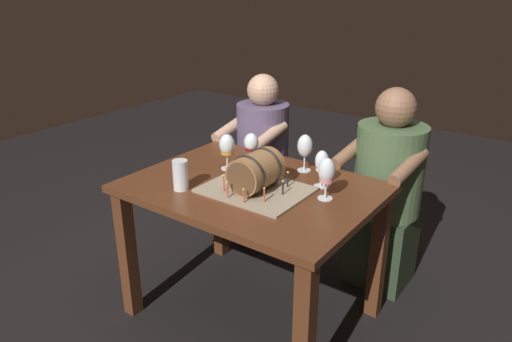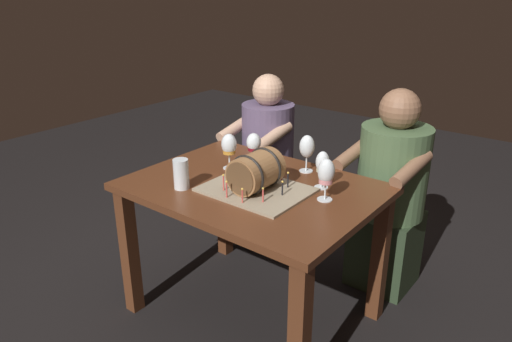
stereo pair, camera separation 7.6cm
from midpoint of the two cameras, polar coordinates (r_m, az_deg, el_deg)
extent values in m
plane|color=black|center=(2.68, 0.52, -16.32)|extent=(8.00, 8.00, 0.00)
cube|color=#562D19|center=(2.31, 0.58, -2.06)|extent=(1.16, 0.86, 0.03)
cube|color=#562D19|center=(2.58, -13.97, -9.27)|extent=(0.07, 0.07, 0.71)
cube|color=#562D19|center=(2.00, 6.32, -19.10)|extent=(0.07, 0.07, 0.71)
cube|color=#562D19|center=(3.03, -3.06, -3.79)|extent=(0.07, 0.07, 0.71)
cube|color=#562D19|center=(2.55, 15.32, -9.91)|extent=(0.07, 0.07, 0.71)
cube|color=gray|center=(2.24, 0.98, -2.24)|extent=(0.47, 0.37, 0.01)
cylinder|color=olive|center=(2.20, 0.99, -0.02)|extent=(0.17, 0.23, 0.17)
cylinder|color=brown|center=(2.11, -0.94, -0.96)|extent=(0.15, 0.00, 0.15)
cylinder|color=brown|center=(2.29, 2.78, 0.85)|extent=(0.15, 0.00, 0.15)
torus|color=black|center=(2.15, -0.05, -0.53)|extent=(0.19, 0.01, 0.19)
torus|color=black|center=(2.25, 2.00, 0.47)|extent=(0.19, 0.01, 0.19)
cylinder|color=black|center=(2.16, 4.16, -2.15)|extent=(0.01, 0.01, 0.06)
sphere|color=#F9C64C|center=(2.15, 4.18, -1.28)|extent=(0.01, 0.01, 0.01)
cylinder|color=black|center=(2.24, 4.78, -1.16)|extent=(0.01, 0.01, 0.07)
sphere|color=#F9C64C|center=(2.23, 4.81, -0.22)|extent=(0.01, 0.01, 0.01)
cylinder|color=#D64C47|center=(2.32, 4.03, -0.41)|extent=(0.01, 0.01, 0.06)
sphere|color=#F9C64C|center=(2.31, 4.05, 0.39)|extent=(0.01, 0.01, 0.01)
cylinder|color=black|center=(2.36, 2.64, 0.09)|extent=(0.01, 0.01, 0.07)
sphere|color=#F9C64C|center=(2.34, 2.66, 0.98)|extent=(0.01, 0.01, 0.01)
cylinder|color=silver|center=(2.36, 0.46, 0.09)|extent=(0.01, 0.01, 0.07)
sphere|color=#F9C64C|center=(2.34, 0.46, 0.99)|extent=(0.01, 0.01, 0.01)
cylinder|color=silver|center=(2.29, -1.97, -0.70)|extent=(0.01, 0.01, 0.06)
sphere|color=#F9C64C|center=(2.28, -1.98, 0.10)|extent=(0.01, 0.01, 0.01)
cylinder|color=#D64C47|center=(2.20, -2.88, -1.48)|extent=(0.01, 0.01, 0.07)
sphere|color=#F9C64C|center=(2.19, -2.90, -0.50)|extent=(0.01, 0.01, 0.01)
cylinder|color=#D64C47|center=(2.13, -2.48, -2.30)|extent=(0.01, 0.01, 0.07)
sphere|color=#F9C64C|center=(2.12, -2.50, -1.28)|extent=(0.01, 0.01, 0.01)
cylinder|color=#D64C47|center=(2.08, -0.58, -3.05)|extent=(0.01, 0.01, 0.06)
sphere|color=#F9C64C|center=(2.07, -0.58, -2.17)|extent=(0.01, 0.01, 0.01)
cylinder|color=#D64C47|center=(2.09, 1.88, -2.98)|extent=(0.01, 0.01, 0.06)
sphere|color=#F9C64C|center=(2.08, 1.90, -2.09)|extent=(0.01, 0.01, 0.01)
cylinder|color=white|center=(2.56, 0.59, 0.86)|extent=(0.06, 0.06, 0.00)
cylinder|color=white|center=(2.55, 0.59, 1.64)|extent=(0.01, 0.01, 0.07)
ellipsoid|color=white|center=(2.52, 0.60, 3.44)|extent=(0.08, 0.08, 0.10)
cylinder|color=maroon|center=(2.53, 0.59, 2.83)|extent=(0.06, 0.06, 0.03)
cylinder|color=white|center=(2.18, 9.15, -3.35)|extent=(0.07, 0.07, 0.00)
cylinder|color=white|center=(2.16, 9.21, -2.41)|extent=(0.01, 0.01, 0.07)
ellipsoid|color=white|center=(2.12, 9.36, -0.06)|extent=(0.08, 0.08, 0.12)
cylinder|color=pink|center=(2.14, 9.30, -1.02)|extent=(0.06, 0.06, 0.03)
cylinder|color=white|center=(2.48, 6.84, 0.02)|extent=(0.07, 0.07, 0.00)
cylinder|color=white|center=(2.47, 6.88, 0.83)|extent=(0.01, 0.01, 0.07)
ellipsoid|color=white|center=(2.44, 6.97, 2.91)|extent=(0.08, 0.08, 0.12)
cylinder|color=white|center=(2.51, -2.30, 0.37)|extent=(0.07, 0.07, 0.00)
cylinder|color=white|center=(2.49, -2.31, 1.21)|extent=(0.01, 0.01, 0.07)
ellipsoid|color=white|center=(2.46, -2.34, 3.21)|extent=(0.08, 0.08, 0.11)
cylinder|color=#C6842D|center=(2.47, -2.33, 2.59)|extent=(0.07, 0.07, 0.04)
cylinder|color=white|center=(2.30, 8.69, -1.92)|extent=(0.07, 0.07, 0.00)
cylinder|color=white|center=(2.28, 8.74, -1.02)|extent=(0.01, 0.01, 0.07)
ellipsoid|color=white|center=(2.25, 8.87, 1.06)|extent=(0.06, 0.06, 0.10)
cylinder|color=beige|center=(2.26, 8.82, 0.26)|extent=(0.05, 0.05, 0.03)
cylinder|color=white|center=(2.26, -7.93, -0.36)|extent=(0.07, 0.07, 0.14)
cylinder|color=#C6842D|center=(2.27, -7.91, -0.75)|extent=(0.07, 0.07, 0.11)
cylinder|color=white|center=(2.24, -7.99, 0.70)|extent=(0.07, 0.07, 0.01)
cube|color=#372D40|center=(3.25, 2.01, -4.42)|extent=(0.34, 0.32, 0.45)
cylinder|color=#5B4C6B|center=(3.07, 2.12, 3.48)|extent=(0.34, 0.34, 0.49)
sphere|color=tan|center=(2.98, 2.21, 9.57)|extent=(0.20, 0.20, 0.20)
cylinder|color=tan|center=(2.85, 2.80, 4.07)|extent=(0.08, 0.31, 0.14)
cylinder|color=tan|center=(3.03, -1.65, 5.17)|extent=(0.08, 0.31, 0.14)
cube|color=#2A3A24|center=(2.90, 15.72, -8.77)|extent=(0.34, 0.32, 0.45)
cylinder|color=#47603D|center=(2.69, 16.73, -0.04)|extent=(0.41, 0.41, 0.50)
sphere|color=brown|center=(2.59, 17.54, 7.03)|extent=(0.21, 0.21, 0.21)
cylinder|color=brown|center=(2.48, 18.82, 0.24)|extent=(0.11, 0.31, 0.14)
cylinder|color=brown|center=(2.63, 12.35, 2.13)|extent=(0.11, 0.31, 0.14)
camera|label=1|loc=(0.04, -89.01, 0.40)|focal=33.69mm
camera|label=2|loc=(0.04, 90.99, -0.40)|focal=33.69mm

